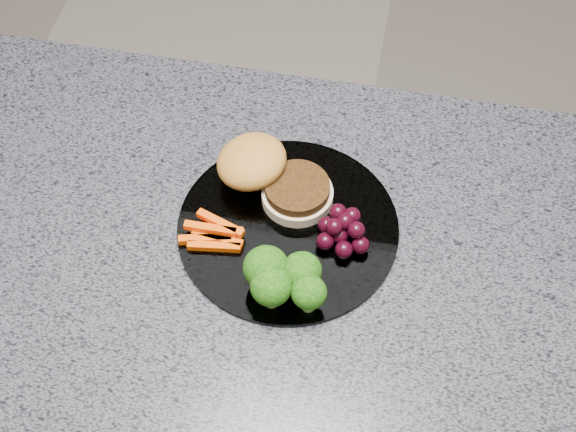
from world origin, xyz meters
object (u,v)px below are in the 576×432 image
object	(u,v)px
island_cabinet	(305,420)
burger	(268,175)
grape_bunch	(344,230)
plate	(288,227)

from	to	relation	value
island_cabinet	burger	xyz separation A→B (m)	(-0.07, 0.11, 0.50)
island_cabinet	burger	size ratio (longest dim) A/B	7.73
island_cabinet	grape_bunch	xyz separation A→B (m)	(0.03, 0.05, 0.49)
island_cabinet	plate	bearing A→B (deg)	125.82
island_cabinet	burger	bearing A→B (deg)	124.34
island_cabinet	plate	xyz separation A→B (m)	(-0.04, 0.05, 0.47)
grape_bunch	island_cabinet	bearing A→B (deg)	-120.70
plate	grape_bunch	world-z (taller)	grape_bunch
burger	grape_bunch	xyz separation A→B (m)	(0.10, -0.06, -0.00)
burger	grape_bunch	world-z (taller)	burger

